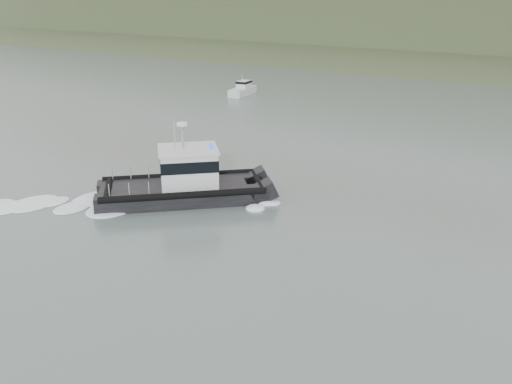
% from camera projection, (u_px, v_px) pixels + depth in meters
% --- Properties ---
extents(ground, '(400.00, 400.00, 0.00)m').
position_uv_depth(ground, '(164.00, 311.00, 24.88)').
color(ground, slate).
rests_on(ground, ground).
extents(patrol_boat, '(10.83, 10.50, 5.37)m').
position_uv_depth(patrol_boat, '(184.00, 180.00, 37.54)').
color(patrol_boat, black).
rests_on(patrol_boat, ground).
extents(motorboat, '(2.41, 5.33, 2.83)m').
position_uv_depth(motorboat, '(243.00, 89.00, 74.39)').
color(motorboat, silver).
rests_on(motorboat, ground).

